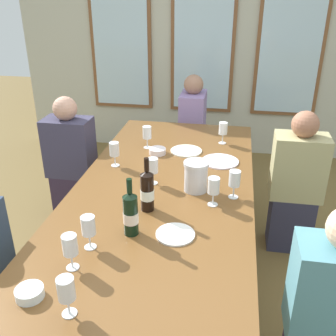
% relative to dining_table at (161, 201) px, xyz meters
% --- Properties ---
extents(ground_plane, '(12.00, 12.00, 0.00)m').
position_rel_dining_table_xyz_m(ground_plane, '(0.00, 0.00, -0.68)').
color(ground_plane, brown).
extents(back_wall_with_windows, '(4.32, 0.10, 2.90)m').
position_rel_dining_table_xyz_m(back_wall_with_windows, '(0.00, 2.53, 0.77)').
color(back_wall_with_windows, '#B7B8A4').
rests_on(back_wall_with_windows, ground).
extents(dining_table, '(1.12, 2.65, 0.74)m').
position_rel_dining_table_xyz_m(dining_table, '(0.00, 0.00, 0.00)').
color(dining_table, brown).
rests_on(dining_table, ground).
extents(white_plate_0, '(0.27, 0.27, 0.01)m').
position_rel_dining_table_xyz_m(white_plate_0, '(0.33, 0.52, 0.06)').
color(white_plate_0, white).
rests_on(white_plate_0, dining_table).
extents(white_plate_1, '(0.20, 0.20, 0.01)m').
position_rel_dining_table_xyz_m(white_plate_1, '(0.16, -0.42, 0.06)').
color(white_plate_1, white).
rests_on(white_plate_1, dining_table).
extents(white_plate_2, '(0.24, 0.24, 0.01)m').
position_rel_dining_table_xyz_m(white_plate_2, '(0.07, 0.67, 0.06)').
color(white_plate_2, white).
rests_on(white_plate_2, dining_table).
extents(metal_pitcher, '(0.16, 0.16, 0.19)m').
position_rel_dining_table_xyz_m(metal_pitcher, '(0.20, 0.08, 0.15)').
color(metal_pitcher, silver).
rests_on(metal_pitcher, dining_table).
extents(wine_bottle_0, '(0.08, 0.08, 0.31)m').
position_rel_dining_table_xyz_m(wine_bottle_0, '(-0.07, -0.44, 0.18)').
color(wine_bottle_0, black).
rests_on(wine_bottle_0, dining_table).
extents(wine_bottle_1, '(0.08, 0.08, 0.32)m').
position_rel_dining_table_xyz_m(wine_bottle_1, '(-0.04, -0.20, 0.18)').
color(wine_bottle_1, black).
rests_on(wine_bottle_1, dining_table).
extents(tasting_bowl_0, '(0.12, 0.12, 0.04)m').
position_rel_dining_table_xyz_m(tasting_bowl_0, '(-0.36, -0.95, 0.08)').
color(tasting_bowl_0, white).
rests_on(tasting_bowl_0, dining_table).
extents(tasting_bowl_1, '(0.13, 0.13, 0.04)m').
position_rel_dining_table_xyz_m(tasting_bowl_1, '(-0.14, 0.59, 0.08)').
color(tasting_bowl_1, white).
rests_on(tasting_bowl_1, dining_table).
extents(wine_glass_0, '(0.07, 0.07, 0.17)m').
position_rel_dining_table_xyz_m(wine_glass_0, '(-0.24, 0.69, 0.18)').
color(wine_glass_0, white).
rests_on(wine_glass_0, dining_table).
extents(wine_glass_1, '(0.07, 0.07, 0.17)m').
position_rel_dining_table_xyz_m(wine_glass_1, '(0.44, 0.03, 0.18)').
color(wine_glass_1, white).
rests_on(wine_glass_1, dining_table).
extents(wine_glass_3, '(0.07, 0.07, 0.17)m').
position_rel_dining_table_xyz_m(wine_glass_3, '(0.33, 0.89, 0.18)').
color(wine_glass_3, white).
rests_on(wine_glass_3, dining_table).
extents(wine_glass_4, '(0.07, 0.07, 0.17)m').
position_rel_dining_table_xyz_m(wine_glass_4, '(0.32, -0.08, 0.18)').
color(wine_glass_4, white).
rests_on(wine_glass_4, dining_table).
extents(wine_glass_5, '(0.07, 0.07, 0.17)m').
position_rel_dining_table_xyz_m(wine_glass_5, '(-0.26, -0.75, 0.18)').
color(wine_glass_5, white).
rests_on(wine_glass_5, dining_table).
extents(wine_glass_6, '(0.07, 0.07, 0.17)m').
position_rel_dining_table_xyz_m(wine_glass_6, '(-0.23, -0.59, 0.18)').
color(wine_glass_6, white).
rests_on(wine_glass_6, dining_table).
extents(wine_glass_7, '(0.07, 0.07, 0.17)m').
position_rel_dining_table_xyz_m(wine_glass_7, '(-0.39, 0.33, 0.18)').
color(wine_glass_7, white).
rests_on(wine_glass_7, dining_table).
extents(wine_glass_8, '(0.07, 0.07, 0.17)m').
position_rel_dining_table_xyz_m(wine_glass_8, '(-0.17, -1.01, 0.18)').
color(wine_glass_8, white).
rests_on(wine_glass_8, dining_table).
extents(wine_glass_9, '(0.07, 0.07, 0.17)m').
position_rel_dining_table_xyz_m(wine_glass_9, '(-0.07, 0.12, 0.18)').
color(wine_glass_9, white).
rests_on(wine_glass_9, dining_table).
extents(seated_person_1, '(0.38, 0.24, 1.11)m').
position_rel_dining_table_xyz_m(seated_person_1, '(0.90, -0.64, -0.16)').
color(seated_person_1, '#2F233B').
rests_on(seated_person_1, ground).
extents(seated_person_2, '(0.38, 0.24, 1.11)m').
position_rel_dining_table_xyz_m(seated_person_2, '(-0.90, 0.71, -0.16)').
color(seated_person_2, '#34273E').
rests_on(seated_person_2, ground).
extents(seated_person_3, '(0.38, 0.24, 1.11)m').
position_rel_dining_table_xyz_m(seated_person_3, '(0.90, 0.65, -0.16)').
color(seated_person_3, '#2F2E43').
rests_on(seated_person_3, ground).
extents(seated_person_4, '(0.24, 0.38, 1.11)m').
position_rel_dining_table_xyz_m(seated_person_4, '(0.00, 1.67, -0.16)').
color(seated_person_4, '#2B2434').
rests_on(seated_person_4, ground).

